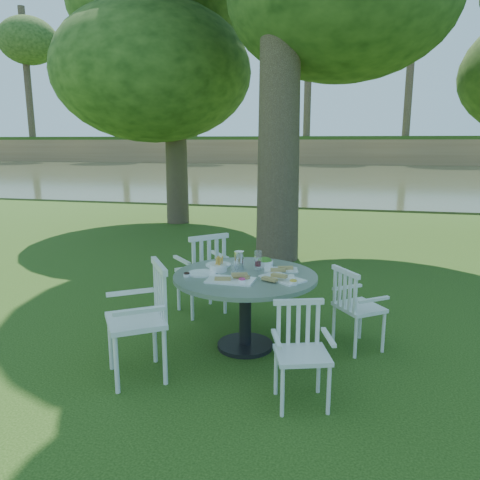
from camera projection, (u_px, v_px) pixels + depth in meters
ground at (236, 311)px, 5.73m from camera, size 140.00×140.00×0.00m
table at (245, 289)px, 4.60m from camera, size 1.41×1.41×0.76m
chair_ne at (353, 303)px, 4.58m from camera, size 0.56×0.57×0.83m
chair_nw at (205, 268)px, 5.51m from camera, size 0.68×0.68×0.99m
chair_sw at (147, 311)px, 4.05m from camera, size 0.68×0.69×1.01m
chair_se at (300, 344)px, 3.69m from camera, size 0.50×0.49×0.80m
tableware at (243, 269)px, 4.64m from camera, size 1.18×0.82×0.20m
river at (327, 177)px, 27.64m from camera, size 100.00×28.00×0.12m
far_bank at (343, 84)px, 43.35m from camera, size 100.00×18.00×15.20m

